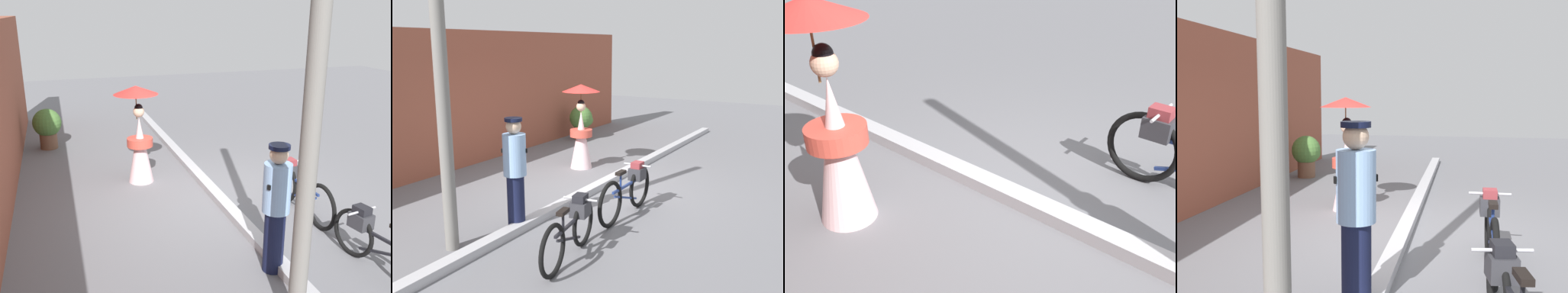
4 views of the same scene
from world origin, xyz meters
The scene contains 8 objects.
ground_plane centered at (0.00, 0.00, 0.00)m, with size 30.00×30.00×0.00m, color slate.
sidewalk_curb centered at (0.00, 0.00, 0.06)m, with size 14.00×0.20×0.12m, color #B2B2B7.
bicycle_near_officer centered at (-2.68, -1.14, 0.40)m, with size 1.62×0.48×0.76m.
bicycle_far_side centered at (-0.91, -1.08, 0.42)m, with size 1.78×0.48×0.81m.
person_officer centered at (-2.27, 0.11, 0.90)m, with size 0.34×0.35×1.68m.
person_with_parasol centered at (1.24, 1.11, 0.95)m, with size 0.83×0.83×1.86m.
potted_plant_by_door centered at (4.00, 2.77, 0.55)m, with size 0.68×0.66×0.96m.
utility_pole centered at (-3.29, 0.39, 2.40)m, with size 0.18×0.18×4.80m, color slate.
Camera 1 is at (-6.49, 2.55, 3.18)m, focal length 39.49 mm.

